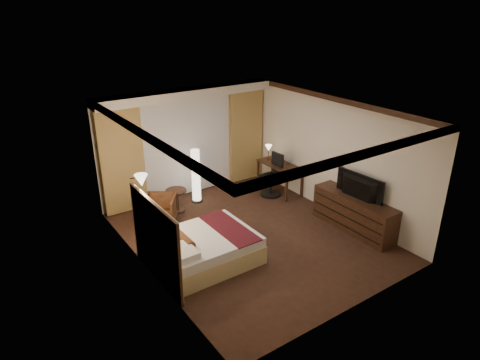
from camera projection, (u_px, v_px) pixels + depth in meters
floor at (251, 236)px, 8.99m from camera, size 4.50×5.50×0.01m
ceiling at (252, 110)px, 7.93m from camera, size 4.50×5.50×0.01m
back_wall at (186, 142)px, 10.54m from camera, size 4.50×0.02×2.70m
left_wall at (145, 206)px, 7.29m from camera, size 0.02×5.50×2.70m
right_wall at (332, 155)px, 9.64m from camera, size 0.02×5.50×2.70m
crown_molding at (252, 113)px, 7.96m from camera, size 4.50×5.50×0.12m
soffit at (188, 93)px, 9.87m from camera, size 4.50×0.50×0.20m
curtain_sheer at (188, 147)px, 10.52m from camera, size 2.48×0.04×2.45m
curtain_left_drape at (122, 161)px, 9.59m from camera, size 1.00×0.14×2.45m
curtain_right_drape at (245, 136)px, 11.37m from camera, size 1.00×0.14×2.45m
wall_sconce at (141, 180)px, 7.62m from camera, size 0.24×0.24×0.24m
bed at (205, 249)px, 8.03m from camera, size 1.86×1.45×0.54m
headboard at (156, 242)px, 7.36m from camera, size 0.12×1.75×1.50m
armchair at (160, 208)px, 9.43m from camera, size 0.91×0.91×0.69m
side_table at (177, 200)px, 9.97m from camera, size 0.49×0.49×0.54m
floor_lamp at (196, 176)px, 10.30m from camera, size 0.28×0.28×1.35m
desk at (279, 178)px, 10.96m from camera, size 0.55×1.26×0.75m
desk_lamp at (268, 153)px, 11.11m from camera, size 0.18×0.18×0.34m
office_chair at (271, 175)px, 10.68m from camera, size 0.55×0.55×1.09m
dresser at (354, 213)px, 9.13m from camera, size 0.50×1.95×0.76m
television at (356, 183)px, 8.84m from camera, size 0.72×1.19×0.15m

